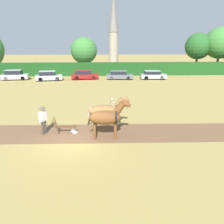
% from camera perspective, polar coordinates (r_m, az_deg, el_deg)
% --- Properties ---
extents(ground_plane, '(240.00, 240.00, 0.00)m').
position_cam_1_polar(ground_plane, '(13.20, -10.33, -7.59)').
color(ground_plane, '#998447').
extents(plowed_furrow_strip, '(26.52, 3.84, 0.01)m').
position_cam_1_polar(plowed_furrow_strip, '(14.78, -17.45, -5.36)').
color(plowed_furrow_strip, brown).
rests_on(plowed_furrow_strip, ground).
extents(hedgerow, '(75.16, 1.66, 2.34)m').
position_cam_1_polar(hedgerow, '(41.31, -5.46, 11.11)').
color(hedgerow, '#194719').
rests_on(hedgerow, ground).
extents(tree_center_left, '(5.37, 5.37, 7.00)m').
position_cam_1_polar(tree_center_left, '(46.82, -7.35, 15.60)').
color(tree_center_left, '#423323').
rests_on(tree_center_left, ground).
extents(tree_center, '(5.41, 5.41, 7.88)m').
position_cam_1_polar(tree_center, '(51.13, 21.57, 15.67)').
color(tree_center, '#423323').
rests_on(tree_center, ground).
extents(tree_center_right, '(6.36, 6.36, 9.02)m').
position_cam_1_polar(tree_center_right, '(51.83, 26.40, 15.86)').
color(tree_center_right, brown).
rests_on(tree_center_right, ground).
extents(church_spire, '(3.17, 3.17, 20.58)m').
position_cam_1_polar(church_spire, '(73.51, 0.41, 21.28)').
color(church_spire, gray).
rests_on(church_spire, ground).
extents(draft_horse_lead_left, '(2.66, 0.94, 2.41)m').
position_cam_1_polar(draft_horse_lead_left, '(13.03, -1.34, -1.41)').
color(draft_horse_lead_left, brown).
rests_on(draft_horse_lead_left, ground).
extents(draft_horse_lead_right, '(2.88, 0.90, 2.31)m').
position_cam_1_polar(draft_horse_lead_right, '(14.51, -1.36, 0.29)').
color(draft_horse_lead_right, brown).
rests_on(draft_horse_lead_right, ground).
extents(plow, '(1.58, 0.47, 1.13)m').
position_cam_1_polar(plow, '(14.31, -11.50, -4.28)').
color(plow, '#4C331E').
rests_on(plow, ground).
extents(farmer_at_plow, '(0.45, 0.60, 1.78)m').
position_cam_1_polar(farmer_at_plow, '(14.38, -17.54, -1.52)').
color(farmer_at_plow, '#38332D').
rests_on(farmer_at_plow, ground).
extents(farmer_beside_team, '(0.22, 0.66, 1.63)m').
position_cam_1_polar(farmer_beside_team, '(16.62, 0.01, 1.37)').
color(farmer_beside_team, '#28334C').
rests_on(farmer_beside_team, ground).
extents(parked_car_left, '(4.30, 2.19, 1.60)m').
position_cam_1_polar(parked_car_left, '(39.14, -24.06, 8.79)').
color(parked_car_left, '#9E9EA8').
rests_on(parked_car_left, ground).
extents(parked_car_center_left, '(4.34, 2.51, 1.52)m').
position_cam_1_polar(parked_car_center_left, '(36.52, -16.24, 9.03)').
color(parked_car_center_left, '#9E9EA8').
rests_on(parked_car_center_left, ground).
extents(parked_car_center, '(4.58, 2.28, 1.50)m').
position_cam_1_polar(parked_car_center, '(36.72, -7.25, 9.60)').
color(parked_car_center, maroon).
rests_on(parked_car_center, ground).
extents(parked_car_center_right, '(4.50, 2.24, 1.42)m').
position_cam_1_polar(parked_car_center_right, '(36.51, 1.99, 9.61)').
color(parked_car_center_right, '#565B66').
rests_on(parked_car_center_right, ground).
extents(parked_car_right, '(4.20, 1.88, 1.42)m').
position_cam_1_polar(parked_car_right, '(37.11, 10.62, 9.47)').
color(parked_car_right, '#9E9EA8').
rests_on(parked_car_right, ground).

